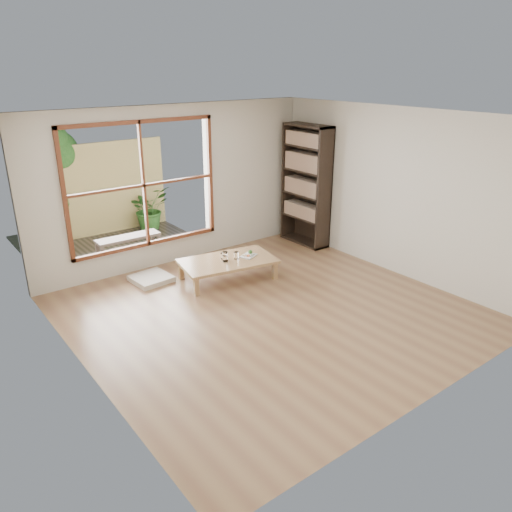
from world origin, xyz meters
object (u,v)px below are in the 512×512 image
(food_tray, at_px, (249,255))
(garden_bench, at_px, (128,240))
(bookshelf, at_px, (306,186))
(low_table, at_px, (228,262))

(food_tray, distance_m, garden_bench, 2.26)
(bookshelf, distance_m, garden_bench, 3.33)
(bookshelf, relative_size, food_tray, 6.93)
(low_table, height_order, bookshelf, bookshelf)
(bookshelf, xyz_separation_m, garden_bench, (-2.96, 1.30, -0.78))
(food_tray, bearing_deg, low_table, 146.05)
(low_table, bearing_deg, bookshelf, 24.81)
(bookshelf, height_order, garden_bench, bookshelf)
(garden_bench, bearing_deg, food_tray, -56.64)
(bookshelf, bearing_deg, food_tray, -160.89)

